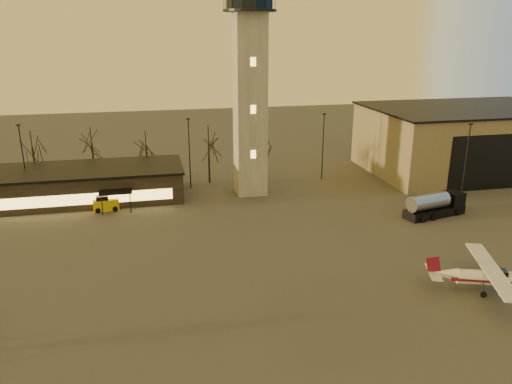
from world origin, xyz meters
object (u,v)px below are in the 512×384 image
(cessna_front, at_px, (486,280))
(service_cart, at_px, (106,204))
(control_tower, at_px, (250,74))
(fuel_truck, at_px, (434,207))
(terminal, at_px, (87,184))
(hangar, at_px, (465,139))

(cessna_front, distance_m, service_cart, 44.31)
(service_cart, bearing_deg, cessna_front, -45.82)
(control_tower, bearing_deg, fuel_truck, -34.66)
(control_tower, relative_size, terminal, 1.28)
(control_tower, relative_size, cessna_front, 3.00)
(hangar, relative_size, service_cart, 9.31)
(control_tower, distance_m, cessna_front, 38.01)
(hangar, distance_m, fuel_truck, 24.24)
(hangar, xyz_separation_m, service_cart, (-55.45, -7.05, -4.40))
(control_tower, relative_size, service_cart, 9.91)
(hangar, bearing_deg, cessna_front, -121.23)
(fuel_truck, bearing_deg, cessna_front, -121.01)
(fuel_truck, height_order, service_cart, fuel_truck)
(service_cart, bearing_deg, fuel_truck, -20.94)
(terminal, xyz_separation_m, service_cart, (2.54, -5.05, -1.40))
(terminal, distance_m, cessna_front, 49.58)
(hangar, xyz_separation_m, fuel_truck, (-15.82, -17.93, -3.97))
(terminal, height_order, service_cart, terminal)
(cessna_front, height_order, fuel_truck, cessna_front)
(hangar, height_order, terminal, hangar)
(cessna_front, bearing_deg, control_tower, 133.96)
(cessna_front, relative_size, fuel_truck, 1.30)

